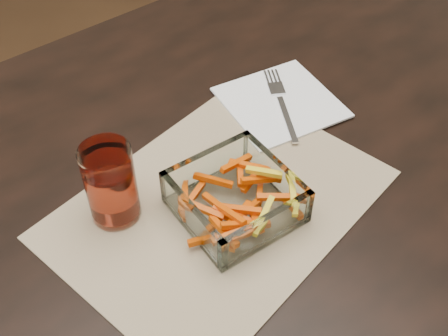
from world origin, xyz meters
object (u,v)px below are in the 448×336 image
Objects in this scene: dining_table at (231,187)px; tumbler at (111,186)px; fork at (281,101)px; glass_bowl at (235,199)px.

tumbler is at bearing 179.51° from dining_table.
fork is at bearing 12.67° from dining_table.
glass_bowl reaches higher than fork.
glass_bowl is (-0.08, -0.10, 0.11)m from dining_table.
glass_bowl is at bearing -117.78° from fork.
fork is (0.13, 0.03, 0.10)m from dining_table.
dining_table is 13.29× the size of tumbler.
dining_table is 9.96× the size of glass_bowl.
dining_table is 0.17m from glass_bowl.
tumbler reaches higher than fork.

